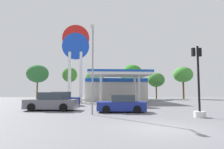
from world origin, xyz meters
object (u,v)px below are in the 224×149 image
Objects in this scene: station_pole_sign at (76,53)px; traffic_signal_1 at (199,95)px; tree_1 at (70,75)px; tree_5 at (183,75)px; tree_3 at (132,75)px; tree_0 at (38,74)px; car_2 at (52,102)px; tree_2 at (95,79)px; car_0 at (122,104)px; car_1 at (59,99)px; tree_4 at (156,80)px; corner_streetlamp at (93,62)px.

station_pole_sign is 20.70m from traffic_signal_1.
tree_5 is at bearing -1.25° from tree_1.
tree_0 is at bearing -179.96° from tree_3.
tree_2 is (3.51, 21.54, 3.36)m from car_2.
tree_2 is at bearing 80.75° from car_2.
tree_2 is 18.64m from tree_5.
car_0 is at bearing -60.24° from tree_0.
station_pole_sign reaches higher than tree_3.
tree_0 reaches higher than tree_5.
car_1 is at bearing 132.41° from car_0.
tree_2 is (-2.51, 23.44, 3.45)m from car_0.
tree_1 is at bearing 178.98° from tree_4.
tree_2 is at bearing -5.87° from tree_0.
tree_1 reaches higher than car_2.
tree_2 reaches higher than car_0.
car_1 is 0.76× the size of corner_streetlamp.
traffic_signal_1 is 0.73× the size of tree_1.
car_0 is 26.39m from tree_1.
tree_1 is at bearing 178.75° from tree_5.
tree_0 is 19.32m from tree_3.
tree_0 is at bearing -177.78° from tree_1.
tree_4 is at bearing 67.22° from car_0.
car_0 is 0.58× the size of tree_0.
car_1 is 18.53m from tree_1.
tree_5 is at bearing -0.52° from tree_0.
car_2 is at bearing 135.64° from corner_streetlamp.
car_2 is 0.99× the size of traffic_signal_1.
tree_3 is (7.75, 1.20, 0.80)m from tree_2.
tree_1 reaches higher than tree_4.
traffic_signal_1 reaches higher than car_1.
tree_0 is 1.03× the size of tree_5.
station_pole_sign is 1.69× the size of tree_0.
station_pole_sign is 2.44× the size of car_1.
tree_5 is (18.59, 0.92, 1.02)m from tree_2.
corner_streetlamp is (-7.57, -26.34, -1.03)m from tree_3.
tree_0 is 1.14× the size of tree_2.
tree_0 is (-14.08, 24.63, 4.51)m from car_0.
car_1 is 1.03× the size of car_2.
tree_4 is 0.81× the size of tree_5.
traffic_signal_1 is (10.77, -5.30, 0.76)m from car_2.
corner_streetlamp reaches higher than tree_2.
tree_5 is at bearing 2.83° from tree_2.
traffic_signal_1 is (10.06, -17.08, -5.96)m from station_pole_sign.
tree_2 is at bearing 105.14° from traffic_signal_1.
tree_3 is at bearing 46.13° from station_pole_sign.
corner_streetlamp is (-2.34, -1.71, 3.22)m from car_0.
station_pole_sign reaches higher than car_1.
corner_streetlamp is at bearing -115.73° from tree_4.
tree_1 is at bearing 2.22° from tree_0.
tree_2 is 25.14m from corner_streetlamp.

